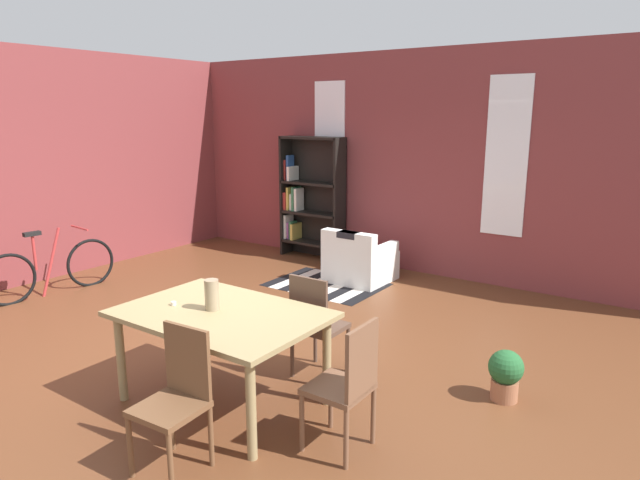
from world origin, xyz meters
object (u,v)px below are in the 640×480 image
object	(u,v)px
dining_table	(221,322)
dining_chair_near_right	(177,395)
vase_on_table	(212,295)
dining_chair_far_right	(316,323)
armchair_white	(359,262)
bookshelf_tall	(309,198)
dining_chair_head_right	(347,383)
potted_plant_by_shelf	(506,373)
bicycle_second	(51,269)

from	to	relation	value
dining_table	dining_chair_near_right	xyz separation A→B (m)	(0.36, -0.78, -0.17)
vase_on_table	dining_chair_far_right	bearing A→B (deg)	59.53
armchair_white	bookshelf_tall	bearing A→B (deg)	152.75
dining_chair_far_right	dining_table	bearing A→B (deg)	-114.99
dining_chair_head_right	potted_plant_by_shelf	size ratio (longest dim) A/B	2.22
vase_on_table	bookshelf_tall	xyz separation A→B (m)	(-2.10, 4.19, 0.07)
dining_chair_near_right	potted_plant_by_shelf	size ratio (longest dim) A/B	2.22
dining_chair_near_right	armchair_white	distance (m)	4.42
dining_table	dining_chair_head_right	distance (m)	1.19
bicycle_second	potted_plant_by_shelf	distance (m)	5.67
dining_table	bicycle_second	size ratio (longest dim) A/B	0.94
bicycle_second	potted_plant_by_shelf	bearing A→B (deg)	6.16
dining_chair_head_right	bookshelf_tall	bearing A→B (deg)	128.84
bookshelf_tall	bicycle_second	world-z (taller)	bookshelf_tall
armchair_white	potted_plant_by_shelf	world-z (taller)	armchair_white
dining_table	bicycle_second	bearing A→B (deg)	169.12
dining_chair_head_right	bookshelf_tall	world-z (taller)	bookshelf_tall
vase_on_table	dining_chair_far_right	distance (m)	0.98
vase_on_table	bicycle_second	distance (m)	3.79
dining_table	dining_chair_head_right	world-z (taller)	dining_chair_head_right
vase_on_table	bicycle_second	size ratio (longest dim) A/B	0.14
dining_table	potted_plant_by_shelf	xyz separation A→B (m)	(1.86, 1.33, -0.45)
bicycle_second	potted_plant_by_shelf	size ratio (longest dim) A/B	3.96
armchair_white	bicycle_second	world-z (taller)	bicycle_second
vase_on_table	dining_chair_head_right	size ratio (longest dim) A/B	0.26
vase_on_table	bicycle_second	xyz separation A→B (m)	(-3.68, 0.73, -0.56)
potted_plant_by_shelf	dining_chair_near_right	bearing A→B (deg)	-125.45
dining_table	bookshelf_tall	distance (m)	4.74
dining_chair_head_right	bicycle_second	distance (m)	5.01
bookshelf_tall	dining_table	bearing A→B (deg)	-62.31
dining_chair_head_right	bicycle_second	size ratio (longest dim) A/B	0.56
dining_chair_far_right	bookshelf_tall	bearing A→B (deg)	126.86
dining_chair_near_right	potted_plant_by_shelf	bearing A→B (deg)	54.55
dining_chair_near_right	armchair_white	size ratio (longest dim) A/B	1.17
bookshelf_tall	dining_chair_far_right	bearing A→B (deg)	-53.14
dining_chair_far_right	bicycle_second	xyz separation A→B (m)	(-4.14, -0.05, -0.18)
armchair_white	bicycle_second	size ratio (longest dim) A/B	0.48
vase_on_table	potted_plant_by_shelf	bearing A→B (deg)	34.34
potted_plant_by_shelf	bookshelf_tall	bearing A→B (deg)	144.85
armchair_white	dining_chair_far_right	bearing A→B (deg)	-66.40
bookshelf_tall	armchair_white	xyz separation A→B (m)	(1.38, -0.71, -0.68)
vase_on_table	potted_plant_by_shelf	xyz separation A→B (m)	(1.95, 1.33, -0.66)
dining_chair_near_right	dining_chair_far_right	size ratio (longest dim) A/B	1.00
vase_on_table	potted_plant_by_shelf	world-z (taller)	vase_on_table
potted_plant_by_shelf	dining_chair_head_right	bearing A→B (deg)	-117.11
dining_chair_near_right	dining_chair_head_right	world-z (taller)	same
dining_chair_near_right	bookshelf_tall	world-z (taller)	bookshelf_tall
bookshelf_tall	armchair_white	bearing A→B (deg)	-27.25
dining_chair_far_right	armchair_white	world-z (taller)	dining_chair_far_right
bookshelf_tall	bicycle_second	bearing A→B (deg)	-114.45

